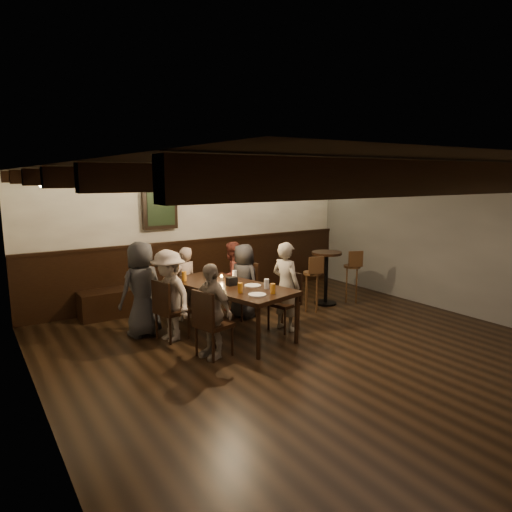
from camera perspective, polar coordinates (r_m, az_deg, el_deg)
room at (r=7.48m, az=-4.77°, el=0.34°), size 7.00×7.00×7.00m
dining_table at (r=6.69m, az=-3.35°, el=-4.13°), size 1.35×2.17×0.75m
chair_left_near at (r=6.70m, az=-10.51°, el=-8.03°), size 0.48×0.48×0.88m
chair_left_far at (r=6.03m, az=-5.37°, el=-9.92°), size 0.49×0.49×0.89m
chair_right_near at (r=7.59m, az=-1.69°, el=-5.64°), size 0.50×0.50×0.91m
chair_right_far at (r=7.01m, az=3.56°, el=-7.07°), size 0.48×0.48×0.88m
person_bench_left at (r=6.84m, az=-14.09°, el=-4.03°), size 0.77×0.59×1.40m
person_bench_centre at (r=7.49m, az=-8.87°, el=-3.43°), size 0.49×0.38×1.20m
person_bench_right at (r=7.95m, az=-3.07°, el=-2.52°), size 0.68×0.58×1.20m
person_left_near at (r=6.57m, az=-10.84°, el=-4.89°), size 0.67×0.93×1.31m
person_left_far at (r=5.90m, az=-5.66°, el=-6.83°), size 0.46×0.78×1.24m
person_right_near at (r=7.53m, az=-1.53°, el=-3.13°), size 0.52×0.68×1.23m
person_right_far at (r=6.92m, az=3.76°, el=-3.78°), size 0.43×0.56×1.35m
pint_a at (r=7.00m, az=-8.97°, el=-2.48°), size 0.07×0.07×0.14m
pint_b at (r=7.29m, az=-5.43°, el=-1.91°), size 0.07×0.07×0.14m
pint_c at (r=6.53m, az=-5.88°, el=-3.31°), size 0.07×0.07×0.14m
pint_d at (r=7.00m, az=-2.69°, el=-2.37°), size 0.07×0.07×0.14m
pint_e at (r=6.19m, az=-1.98°, el=-4.01°), size 0.07×0.07×0.14m
pint_f at (r=6.42m, az=1.32°, el=-3.50°), size 0.07×0.07×0.14m
pint_g at (r=6.15m, az=2.12°, el=-4.11°), size 0.07×0.07×0.14m
plate_near at (r=6.09m, az=0.16°, el=-4.86°), size 0.24×0.24×0.01m
plate_far at (r=6.59m, az=-0.41°, el=-3.71°), size 0.24×0.24×0.01m
condiment_caddy at (r=6.62m, az=-3.06°, el=-3.18°), size 0.15×0.10×0.12m
candle at (r=6.96m, az=-4.33°, el=-2.84°), size 0.05×0.05×0.05m
high_top_table at (r=8.37m, az=8.77°, el=-1.74°), size 0.55×0.55×0.97m
bar_stool_left at (r=7.96m, az=7.01°, el=-4.31°), size 0.33×0.34×0.98m
bar_stool_right at (r=8.66m, az=11.87°, el=-3.29°), size 0.34×0.35×0.98m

